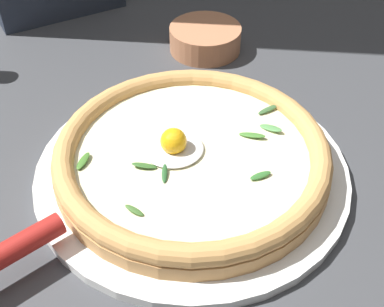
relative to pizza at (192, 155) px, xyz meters
The scene contains 4 objects.
ground_plane 0.05m from the pizza, 156.03° to the right, with size 2.40×2.40×0.03m, color #3C3D41.
pizza_plate 0.02m from the pizza, 16.29° to the right, with size 0.35×0.35×0.01m, color white.
pizza is the anchor object (origin of this frame).
side_bowl 0.27m from the pizza, 74.83° to the left, with size 0.11×0.11×0.04m, color #BB7852.
Camera 1 is at (-0.06, -0.40, 0.41)m, focal length 47.59 mm.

